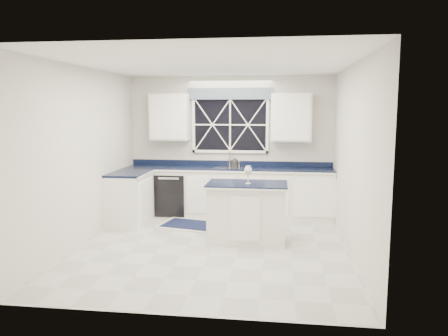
# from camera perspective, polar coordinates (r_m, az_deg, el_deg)

# --- Properties ---
(ground) EXTENTS (4.50, 4.50, 0.00)m
(ground) POSITION_cam_1_polar(r_m,az_deg,el_deg) (6.70, -1.44, -10.19)
(ground) COLOR #A2A29D
(ground) RESTS_ON ground
(back_wall) EXTENTS (4.00, 0.10, 2.70)m
(back_wall) POSITION_cam_1_polar(r_m,az_deg,el_deg) (8.63, 0.83, 3.02)
(back_wall) COLOR silver
(back_wall) RESTS_ON ground
(base_cabinets) EXTENTS (3.99, 1.60, 0.90)m
(base_cabinets) POSITION_cam_1_polar(r_m,az_deg,el_deg) (8.34, -1.81, -3.39)
(base_cabinets) COLOR white
(base_cabinets) RESTS_ON ground
(countertop) EXTENTS (3.98, 0.64, 0.04)m
(countertop) POSITION_cam_1_polar(r_m,az_deg,el_deg) (8.38, 0.59, -0.08)
(countertop) COLOR black
(countertop) RESTS_ON base_cabinets
(dishwasher) EXTENTS (0.60, 0.58, 0.82)m
(dishwasher) POSITION_cam_1_polar(r_m,az_deg,el_deg) (8.66, -6.67, -3.29)
(dishwasher) COLOR black
(dishwasher) RESTS_ON ground
(window) EXTENTS (1.65, 0.09, 1.26)m
(window) POSITION_cam_1_polar(r_m,az_deg,el_deg) (8.56, 0.80, 6.20)
(window) COLOR black
(window) RESTS_ON ground
(upper_cabinets) EXTENTS (3.10, 0.34, 0.90)m
(upper_cabinets) POSITION_cam_1_polar(r_m,az_deg,el_deg) (8.43, 0.71, 6.65)
(upper_cabinets) COLOR white
(upper_cabinets) RESTS_ON ground
(faucet) EXTENTS (0.05, 0.20, 0.30)m
(faucet) POSITION_cam_1_polar(r_m,az_deg,el_deg) (8.55, 0.75, 1.28)
(faucet) COLOR #B4B4B6
(faucet) RESTS_ON countertop
(island) EXTENTS (1.24, 0.75, 0.92)m
(island) POSITION_cam_1_polar(r_m,az_deg,el_deg) (6.85, 3.03, -5.75)
(island) COLOR white
(island) RESTS_ON ground
(rug) EXTENTS (1.40, 1.02, 0.02)m
(rug) POSITION_cam_1_polar(r_m,az_deg,el_deg) (7.82, -3.74, -7.47)
(rug) COLOR beige
(rug) RESTS_ON ground
(kettle) EXTENTS (0.27, 0.17, 0.19)m
(kettle) POSITION_cam_1_polar(r_m,az_deg,el_deg) (8.42, 1.37, 0.69)
(kettle) COLOR #2A2A2C
(kettle) RESTS_ON countertop
(wine_glass) EXTENTS (0.12, 0.12, 0.28)m
(wine_glass) POSITION_cam_1_polar(r_m,az_deg,el_deg) (6.68, 3.17, -0.43)
(wine_glass) COLOR silver
(wine_glass) RESTS_ON island
(soap_bottle) EXTENTS (0.09, 0.09, 0.16)m
(soap_bottle) POSITION_cam_1_polar(r_m,az_deg,el_deg) (8.53, 1.74, 0.74)
(soap_bottle) COLOR silver
(soap_bottle) RESTS_ON countertop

